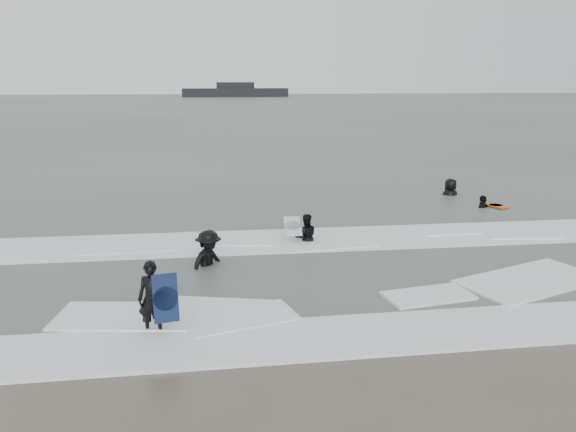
{
  "coord_description": "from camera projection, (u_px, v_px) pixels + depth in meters",
  "views": [
    {
      "loc": [
        -1.96,
        -10.5,
        4.98
      ],
      "look_at": [
        0.0,
        5.0,
        1.1
      ],
      "focal_mm": 35.0,
      "sensor_mm": 36.0,
      "label": 1
    }
  ],
  "objects": [
    {
      "name": "surfer_right_near",
      "position": [
        483.0,
        208.0,
        21.87
      ],
      "size": [
        1.04,
        0.9,
        1.67
      ],
      "primitive_type": "imported",
      "rotation": [
        0.0,
        0.0,
        -2.53
      ],
      "color": "black",
      "rests_on": "ground"
    },
    {
      "name": "surfer_right_far",
      "position": [
        450.0,
        196.0,
        24.14
      ],
      "size": [
        1.02,
        0.75,
        1.91
      ],
      "primitive_type": "imported",
      "rotation": [
        0.0,
        0.0,
        -2.98
      ],
      "color": "black",
      "rests_on": "ground"
    },
    {
      "name": "ground",
      "position": [
        318.0,
        326.0,
        11.55
      ],
      "size": [
        320.0,
        320.0,
        0.0
      ],
      "primitive_type": "plane",
      "color": "brown",
      "rests_on": "ground"
    },
    {
      "name": "vessel_horizon",
      "position": [
        235.0,
        92.0,
        143.41
      ],
      "size": [
        26.79,
        4.78,
        3.64
      ],
      "color": "black",
      "rests_on": "ground"
    },
    {
      "name": "bodyboards",
      "position": [
        356.0,
        232.0,
        16.67
      ],
      "size": [
        12.46,
        10.5,
        1.25
      ],
      "color": "#0D1A3F",
      "rests_on": "ground"
    },
    {
      "name": "surf_foam",
      "position": [
        294.0,
        266.0,
        15.1
      ],
      "size": [
        30.03,
        9.06,
        0.09
      ],
      "color": "white",
      "rests_on": "ground"
    },
    {
      "name": "surfer_breaker",
      "position": [
        209.0,
        267.0,
        15.09
      ],
      "size": [
        1.34,
        1.37,
        1.88
      ],
      "primitive_type": "imported",
      "rotation": [
        0.0,
        0.0,
        0.82
      ],
      "color": "black",
      "rests_on": "ground"
    },
    {
      "name": "sea",
      "position": [
        228.0,
        109.0,
        88.56
      ],
      "size": [
        320.0,
        320.0,
        0.0
      ],
      "primitive_type": "plane",
      "color": "#47544C",
      "rests_on": "ground"
    },
    {
      "name": "surfer_wading",
      "position": [
        306.0,
        243.0,
        17.27
      ],
      "size": [
        0.73,
        0.58,
        1.48
      ],
      "primitive_type": "imported",
      "rotation": [
        0.0,
        0.0,
        3.17
      ],
      "color": "black",
      "rests_on": "ground"
    },
    {
      "name": "surfer_centre",
      "position": [
        154.0,
        335.0,
        11.15
      ],
      "size": [
        0.62,
        0.47,
        1.55
      ],
      "primitive_type": "imported",
      "rotation": [
        0.0,
        0.0,
        -0.18
      ],
      "color": "black",
      "rests_on": "ground"
    }
  ]
}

